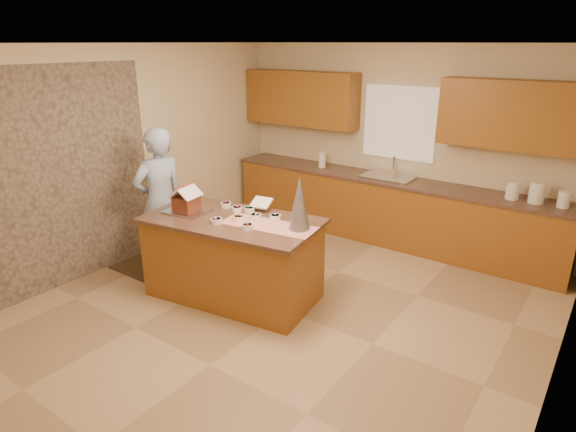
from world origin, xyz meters
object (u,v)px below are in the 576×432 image
at_px(tinsel_tree, 300,203).
at_px(gingerbread_house, 186,201).
at_px(island_base, 233,260).
at_px(boy, 160,202).

relative_size(tinsel_tree, gingerbread_house, 1.73).
height_order(island_base, gingerbread_house, gingerbread_house).
relative_size(tinsel_tree, boy, 0.31).
xyz_separation_m(tinsel_tree, gingerbread_house, (-1.31, -0.30, -0.15)).
relative_size(island_base, gingerbread_house, 5.66).
distance_m(tinsel_tree, boy, 1.93).
bearing_deg(gingerbread_house, boy, 168.83).
xyz_separation_m(island_base, tinsel_tree, (0.77, 0.17, 0.76)).
distance_m(island_base, boy, 1.22).
bearing_deg(gingerbread_house, tinsel_tree, 12.89).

